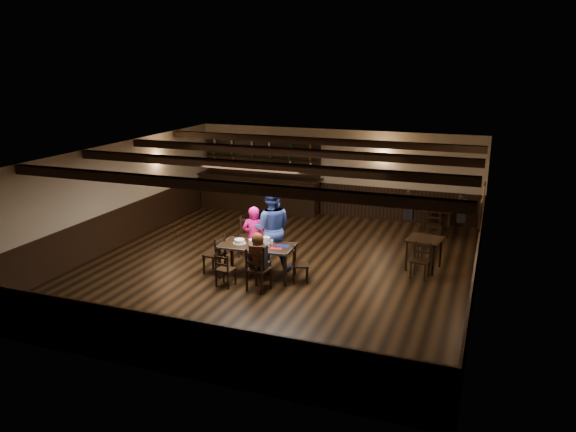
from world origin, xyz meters
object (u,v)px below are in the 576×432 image
(cake, at_px, (239,241))
(woman_pink, at_px, (254,238))
(dining_table, at_px, (257,248))
(bar_counter, at_px, (260,188))
(chair_near_left, at_px, (224,267))
(chair_near_right, at_px, (257,267))
(man_blue, at_px, (271,229))

(cake, bearing_deg, woman_pink, 70.09)
(dining_table, distance_m, bar_counter, 5.89)
(dining_table, distance_m, woman_pink, 0.51)
(chair_near_left, height_order, bar_counter, bar_counter)
(chair_near_right, distance_m, cake, 1.11)
(bar_counter, bearing_deg, man_blue, -63.96)
(chair_near_left, bearing_deg, chair_near_right, 1.37)
(cake, bearing_deg, chair_near_right, -45.81)
(chair_near_left, height_order, woman_pink, woman_pink)
(man_blue, bearing_deg, chair_near_left, 50.93)
(woman_pink, distance_m, bar_counter, 5.39)
(chair_near_left, distance_m, chair_near_right, 0.77)
(chair_near_right, distance_m, bar_counter, 6.75)
(cake, bearing_deg, dining_table, 2.59)
(dining_table, xyz_separation_m, woman_pink, (-0.26, 0.43, 0.08))
(man_blue, relative_size, cake, 6.70)
(man_blue, height_order, bar_counter, bar_counter)
(man_blue, bearing_deg, chair_near_right, 81.63)
(chair_near_right, xyz_separation_m, man_blue, (-0.21, 1.35, 0.44))
(woman_pink, bearing_deg, bar_counter, -78.76)
(man_blue, xyz_separation_m, cake, (-0.54, -0.58, -0.19))
(chair_near_right, relative_size, bar_counter, 0.23)
(chair_near_right, height_order, bar_counter, bar_counter)
(man_blue, height_order, cake, man_blue)
(bar_counter, bearing_deg, chair_near_right, -67.39)
(dining_table, relative_size, chair_near_right, 1.80)
(man_blue, bearing_deg, cake, 29.59)
(cake, bearing_deg, bar_counter, 108.65)
(dining_table, height_order, woman_pink, woman_pink)
(man_blue, distance_m, cake, 0.82)
(chair_near_left, xyz_separation_m, cake, (0.01, 0.79, 0.34))
(woman_pink, xyz_separation_m, cake, (-0.16, -0.45, 0.04))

